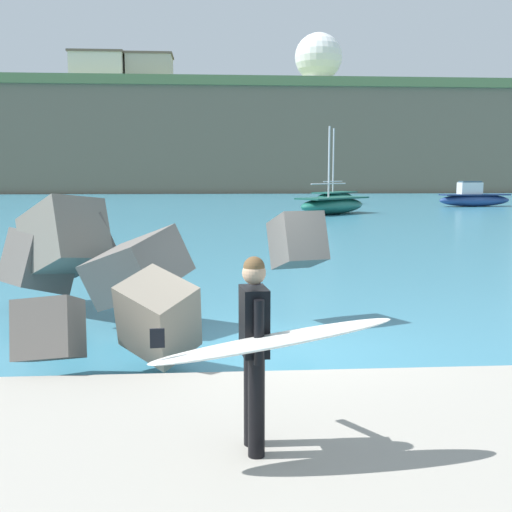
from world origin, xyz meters
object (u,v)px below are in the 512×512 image
at_px(boat_near_left, 333,205).
at_px(mooring_buoy_inner, 74,224).
at_px(radar_dome, 318,62).
at_px(station_building_central, 103,80).
at_px(station_building_west, 100,70).
at_px(boat_mid_right, 474,198).
at_px(boat_mid_left, 335,197).
at_px(station_building_east, 150,70).
at_px(surfer_with_board, 260,342).

bearing_deg(boat_near_left, mooring_buoy_inner, -147.06).
height_order(radar_dome, station_building_central, radar_dome).
relative_size(radar_dome, station_building_west, 1.35).
bearing_deg(boat_mid_right, mooring_buoy_inner, -147.60).
height_order(boat_mid_left, boat_mid_right, boat_mid_left).
distance_m(boat_mid_left, station_building_west, 49.09).
height_order(boat_mid_left, station_building_east, station_building_east).
distance_m(surfer_with_board, station_building_central, 102.08).
bearing_deg(station_building_east, boat_mid_left, -63.28).
distance_m(radar_dome, station_building_central, 35.50).
distance_m(surfer_with_board, radar_dome, 102.77).
bearing_deg(boat_mid_right, station_building_west, 130.85).
bearing_deg(surfer_with_board, boat_mid_left, 77.91).
xyz_separation_m(station_building_central, station_building_east, (8.99, -14.24, -0.55)).
distance_m(boat_near_left, boat_mid_left, 12.33).
bearing_deg(radar_dome, station_building_east, -151.26).
bearing_deg(mooring_buoy_inner, station_building_west, 98.36).
height_order(surfer_with_board, mooring_buoy_inner, surfer_with_board).
bearing_deg(station_building_east, station_building_west, 176.32).
relative_size(boat_mid_left, radar_dome, 0.59).
height_order(station_building_central, station_building_east, station_building_central).
bearing_deg(boat_mid_left, station_building_central, 118.30).
bearing_deg(surfer_with_board, station_building_west, 100.58).
bearing_deg(radar_dome, station_building_central, -179.66).
height_order(boat_near_left, station_building_central, station_building_central).
bearing_deg(boat_near_left, boat_mid_right, 31.78).
bearing_deg(station_building_west, boat_near_left, -65.01).
bearing_deg(boat_mid_left, mooring_buoy_inner, -128.64).
height_order(surfer_with_board, boat_mid_left, boat_mid_left).
xyz_separation_m(surfer_with_board, radar_dome, (17.39, 99.39, 19.54)).
distance_m(boat_mid_left, mooring_buoy_inner, 27.61).
height_order(mooring_buoy_inner, station_building_central, station_building_central).
xyz_separation_m(boat_mid_left, mooring_buoy_inner, (-17.24, -21.57, -0.37)).
xyz_separation_m(surfer_with_board, boat_mid_right, (20.58, 43.13, -0.61)).
height_order(surfer_with_board, station_building_central, station_building_central).
relative_size(surfer_with_board, boat_mid_left, 0.33).
xyz_separation_m(boat_mid_left, station_building_west, (-26.04, 38.29, 16.32)).
bearing_deg(station_building_west, mooring_buoy_inner, -81.64).
bearing_deg(surfer_with_board, station_building_central, 100.26).
bearing_deg(boat_mid_left, surfer_with_board, -102.09).
height_order(boat_mid_right, station_building_central, station_building_central).
bearing_deg(boat_mid_left, station_building_east, 116.72).
bearing_deg(station_building_east, station_building_central, 122.26).
relative_size(boat_mid_right, station_building_east, 0.94).
distance_m(surfer_with_board, mooring_buoy_inner, 26.54).
distance_m(boat_near_left, station_building_central, 71.04).
distance_m(boat_near_left, station_building_west, 57.89).
relative_size(surfer_with_board, station_building_east, 0.32).
relative_size(boat_mid_left, station_building_central, 0.82).
bearing_deg(boat_near_left, station_building_central, 111.65).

